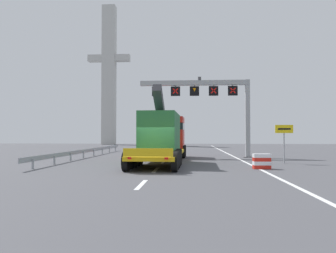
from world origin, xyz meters
TOP-DOWN VIEW (x-y plane):
  - ground at (0.00, 0.00)m, footprint 112.00×112.00m
  - lane_markings at (0.11, 15.93)m, footprint 0.20×46.46m
  - edge_line_right at (6.20, 12.00)m, footprint 0.20×63.00m
  - overhead_lane_gantry at (3.92, 10.71)m, footprint 10.32×0.90m
  - heavy_haul_truck_yellow at (0.11, 6.00)m, footprint 3.36×14.12m
  - exit_sign_yellow at (8.80, 4.47)m, footprint 1.25×0.15m
  - crash_barrier_striped at (6.36, 0.58)m, footprint 1.03×0.56m
  - guardrail_left at (-7.28, 10.12)m, footprint 0.13×24.24m
  - bridge_pylon_distant at (-15.22, 48.66)m, footprint 9.00×2.00m

SIDE VIEW (x-z plane):
  - ground at x=0.00m, z-range 0.00..0.00m
  - edge_line_right at x=6.20m, z-range 0.00..0.01m
  - lane_markings at x=0.11m, z-range 0.00..0.01m
  - crash_barrier_striped at x=6.36m, z-range 0.00..0.90m
  - guardrail_left at x=-7.28m, z-range 0.18..0.94m
  - heavy_haul_truck_yellow at x=0.11m, z-range -0.66..4.64m
  - exit_sign_yellow at x=8.80m, z-range 0.67..3.42m
  - overhead_lane_gantry at x=3.92m, z-range 1.97..9.36m
  - bridge_pylon_distant at x=-15.22m, z-range 0.39..30.32m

